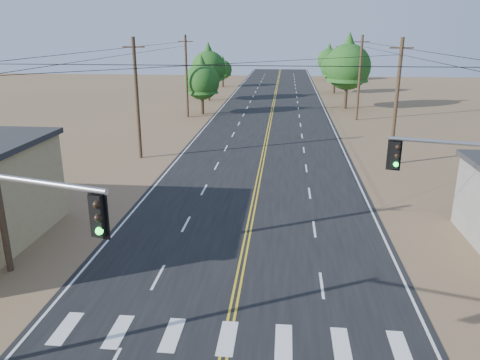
# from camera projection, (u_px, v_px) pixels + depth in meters

# --- Properties ---
(road) EXTENTS (15.00, 200.00, 0.02)m
(road) POSITION_uv_depth(u_px,v_px,m) (261.00, 167.00, 37.48)
(road) COLOR black
(road) RESTS_ON ground
(utility_pole_left_mid) EXTENTS (1.80, 0.30, 10.00)m
(utility_pole_left_mid) POSITION_uv_depth(u_px,v_px,m) (137.00, 98.00, 38.80)
(utility_pole_left_mid) COLOR #4C3826
(utility_pole_left_mid) RESTS_ON ground
(utility_pole_left_far) EXTENTS (1.80, 0.30, 10.00)m
(utility_pole_left_far) POSITION_uv_depth(u_px,v_px,m) (187.00, 76.00, 57.75)
(utility_pole_left_far) COLOR #4C3826
(utility_pole_left_far) RESTS_ON ground
(utility_pole_right_mid) EXTENTS (1.80, 0.30, 10.00)m
(utility_pole_right_mid) POSITION_uv_depth(u_px,v_px,m) (396.00, 102.00, 36.85)
(utility_pole_right_mid) COLOR #4C3826
(utility_pole_right_mid) RESTS_ON ground
(utility_pole_right_far) EXTENTS (1.80, 0.30, 10.00)m
(utility_pole_right_far) POSITION_uv_depth(u_px,v_px,m) (359.00, 77.00, 55.80)
(utility_pole_right_far) COLOR #4C3826
(utility_pole_right_far) RESTS_ON ground
(tree_left_near) EXTENTS (4.57, 4.57, 7.62)m
(tree_left_near) POSITION_uv_depth(u_px,v_px,m) (202.00, 78.00, 59.84)
(tree_left_near) COLOR #3F2D1E
(tree_left_near) RESTS_ON ground
(tree_left_mid) EXTENTS (5.33, 5.33, 8.89)m
(tree_left_mid) POSITION_uv_depth(u_px,v_px,m) (208.00, 65.00, 71.72)
(tree_left_mid) COLOR #3F2D1E
(tree_left_mid) RESTS_ON ground
(tree_left_far) EXTENTS (3.57, 3.57, 5.95)m
(tree_left_far) POSITION_uv_depth(u_px,v_px,m) (223.00, 68.00, 90.09)
(tree_left_far) COLOR #3F2D1E
(tree_left_far) RESTS_ON ground
(tree_right_near) EXTENTS (6.23, 6.23, 10.39)m
(tree_right_near) POSITION_uv_depth(u_px,v_px,m) (348.00, 62.00, 63.86)
(tree_right_near) COLOR #3F2D1E
(tree_right_near) RESTS_ON ground
(tree_right_mid) EXTENTS (4.83, 4.83, 8.05)m
(tree_right_mid) POSITION_uv_depth(u_px,v_px,m) (335.00, 64.00, 80.30)
(tree_right_mid) COLOR #3F2D1E
(tree_right_mid) RESTS_ON ground
(tree_right_far) EXTENTS (4.79, 4.79, 7.98)m
(tree_right_far) POSITION_uv_depth(u_px,v_px,m) (329.00, 57.00, 101.30)
(tree_right_far) COLOR #3F2D1E
(tree_right_far) RESTS_ON ground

